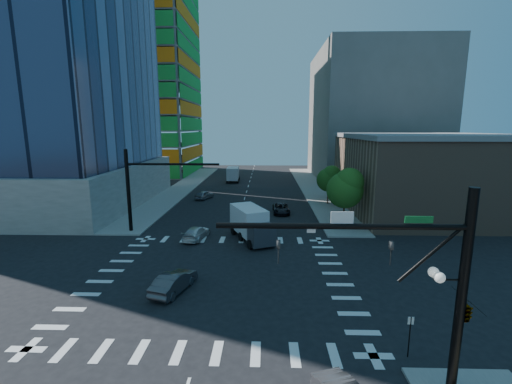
{
  "coord_description": "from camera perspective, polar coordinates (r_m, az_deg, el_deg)",
  "views": [
    {
      "loc": [
        3.48,
        -24.66,
        11.41
      ],
      "look_at": [
        2.52,
        8.0,
        5.23
      ],
      "focal_mm": 24.0,
      "sensor_mm": 36.0,
      "label": 1
    }
  ],
  "objects": [
    {
      "name": "box_truck_near",
      "position": [
        35.05,
        -0.61,
        -5.81
      ],
      "size": [
        4.97,
        6.78,
        3.27
      ],
      "rotation": [
        0.0,
        0.0,
        0.42
      ],
      "color": "black",
      "rests_on": "ground"
    },
    {
      "name": "construction_building",
      "position": [
        92.88,
        -18.75,
        18.33
      ],
      "size": [
        25.16,
        34.5,
        70.6
      ],
      "color": "gray",
      "rests_on": "ground"
    },
    {
      "name": "tree_north",
      "position": [
        51.97,
        12.15,
        2.25
      ],
      "size": [
        3.54,
        3.52,
        5.78
      ],
      "color": "#382316",
      "rests_on": "sidewalk_ne"
    },
    {
      "name": "car_sb_cross",
      "position": [
        25.56,
        -13.52,
        -14.35
      ],
      "size": [
        2.68,
        4.58,
        1.43
      ],
      "primitive_type": "imported",
      "rotation": [
        0.0,
        0.0,
        2.85
      ],
      "color": "#414145",
      "rests_on": "ground"
    },
    {
      "name": "signal_mast_nw",
      "position": [
        39.04,
        -18.54,
        1.43
      ],
      "size": [
        10.2,
        0.4,
        9.0
      ],
      "color": "black",
      "rests_on": "sidewalk_nw"
    },
    {
      "name": "box_truck_far",
      "position": [
        73.55,
        -3.82,
        2.84
      ],
      "size": [
        2.72,
        6.04,
        3.13
      ],
      "rotation": [
        0.0,
        0.0,
        3.17
      ],
      "color": "black",
      "rests_on": "ground"
    },
    {
      "name": "tree_south",
      "position": [
        40.2,
        14.81,
        0.71
      ],
      "size": [
        4.16,
        4.16,
        6.82
      ],
      "color": "#382316",
      "rests_on": "sidewalk_ne"
    },
    {
      "name": "car_sb_mid",
      "position": [
        56.04,
        -8.63,
        -0.46
      ],
      "size": [
        2.91,
        4.33,
        1.37
      ],
      "primitive_type": "imported",
      "rotation": [
        0.0,
        0.0,
        2.79
      ],
      "color": "gray",
      "rests_on": "ground"
    },
    {
      "name": "no_parking_sign",
      "position": [
        19.95,
        24.26,
        -20.5
      ],
      "size": [
        0.3,
        0.06,
        2.2
      ],
      "color": "black",
      "rests_on": "ground"
    },
    {
      "name": "road_markings",
      "position": [
        27.39,
        -5.95,
        -13.96
      ],
      "size": [
        20.0,
        20.0,
        0.01
      ],
      "primitive_type": "cube",
      "color": "silver",
      "rests_on": "ground"
    },
    {
      "name": "bg_building_ne",
      "position": [
        83.1,
        18.54,
        11.95
      ],
      "size": [
        24.0,
        30.0,
        28.0
      ],
      "primitive_type": "cube",
      "color": "slate",
      "rests_on": "ground"
    },
    {
      "name": "signal_mast_se",
      "position": [
        16.28,
        28.35,
        -13.81
      ],
      "size": [
        10.51,
        2.48,
        9.0
      ],
      "color": "black",
      "rests_on": "sidewalk_se"
    },
    {
      "name": "sidewalk_nw",
      "position": [
        67.56,
        -12.02,
        0.8
      ],
      "size": [
        5.0,
        60.0,
        0.15
      ],
      "primitive_type": "cube",
      "color": "gray",
      "rests_on": "ground"
    },
    {
      "name": "car_nb_far",
      "position": [
        46.34,
        4.2,
        -2.77
      ],
      "size": [
        2.28,
        4.67,
        1.28
      ],
      "primitive_type": "imported",
      "rotation": [
        0.0,
        0.0,
        0.04
      ],
      "color": "black",
      "rests_on": "ground"
    },
    {
      "name": "car_sb_near",
      "position": [
        36.28,
        -9.92,
        -6.73
      ],
      "size": [
        2.51,
        4.68,
        1.29
      ],
      "primitive_type": "imported",
      "rotation": [
        0.0,
        0.0,
        2.98
      ],
      "color": "silver",
      "rests_on": "ground"
    },
    {
      "name": "sidewalk_ne",
      "position": [
        66.26,
        9.48,
        0.7
      ],
      "size": [
        5.0,
        60.0,
        0.15
      ],
      "primitive_type": "cube",
      "color": "gray",
      "rests_on": "ground"
    },
    {
      "name": "commercial_building",
      "position": [
        51.75,
        26.28,
        2.83
      ],
      "size": [
        20.5,
        22.5,
        10.6
      ],
      "color": "#926B55",
      "rests_on": "ground"
    },
    {
      "name": "ground",
      "position": [
        27.39,
        -5.95,
        -13.97
      ],
      "size": [
        160.0,
        160.0,
        0.0
      ],
      "primitive_type": "plane",
      "color": "black",
      "rests_on": "ground"
    }
  ]
}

